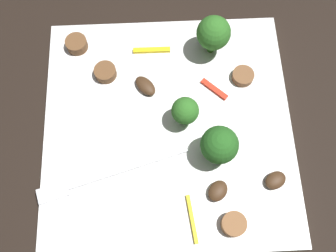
# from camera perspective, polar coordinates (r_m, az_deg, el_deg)

# --- Properties ---
(ground_plane) EXTENTS (1.40, 1.40, 0.00)m
(ground_plane) POSITION_cam_1_polar(r_m,az_deg,el_deg) (0.48, -0.00, -0.64)
(ground_plane) COLOR black
(plate) EXTENTS (0.30, 0.30, 0.02)m
(plate) POSITION_cam_1_polar(r_m,az_deg,el_deg) (0.48, -0.00, -0.33)
(plate) COLOR white
(plate) RESTS_ON ground_plane
(fork) EXTENTS (0.18, 0.06, 0.00)m
(fork) POSITION_cam_1_polar(r_m,az_deg,el_deg) (0.46, -9.65, -7.35)
(fork) COLOR silver
(fork) RESTS_ON plate
(broccoli_floret_0) EXTENTS (0.03, 0.03, 0.05)m
(broccoli_floret_0) POSITION_cam_1_polar(r_m,az_deg,el_deg) (0.45, 2.53, 2.19)
(broccoli_floret_0) COLOR #347525
(broccoli_floret_0) RESTS_ON plate
(broccoli_floret_1) EXTENTS (0.04, 0.04, 0.06)m
(broccoli_floret_1) POSITION_cam_1_polar(r_m,az_deg,el_deg) (0.49, 6.71, 13.39)
(broccoli_floret_1) COLOR #347525
(broccoli_floret_1) RESTS_ON plate
(broccoli_floret_2) EXTENTS (0.04, 0.04, 0.06)m
(broccoli_floret_2) POSITION_cam_1_polar(r_m,az_deg,el_deg) (0.43, 7.56, -2.78)
(broccoli_floret_2) COLOR #296420
(broccoli_floret_2) RESTS_ON plate
(sausage_slice_0) EXTENTS (0.04, 0.04, 0.01)m
(sausage_slice_0) POSITION_cam_1_polar(r_m,az_deg,el_deg) (0.50, -9.19, 7.80)
(sausage_slice_0) COLOR brown
(sausage_slice_0) RESTS_ON plate
(sausage_slice_1) EXTENTS (0.04, 0.04, 0.01)m
(sausage_slice_1) POSITION_cam_1_polar(r_m,az_deg,el_deg) (0.50, 10.94, 7.21)
(sausage_slice_1) COLOR brown
(sausage_slice_1) RESTS_ON plate
(sausage_slice_2) EXTENTS (0.04, 0.04, 0.01)m
(sausage_slice_2) POSITION_cam_1_polar(r_m,az_deg,el_deg) (0.53, -13.28, 11.64)
(sausage_slice_2) COLOR brown
(sausage_slice_2) RESTS_ON plate
(sausage_slice_3) EXTENTS (0.04, 0.04, 0.01)m
(sausage_slice_3) POSITION_cam_1_polar(r_m,az_deg,el_deg) (0.44, 9.63, -14.04)
(sausage_slice_3) COLOR brown
(sausage_slice_3) RESTS_ON plate
(mushroom_0) EXTENTS (0.03, 0.03, 0.01)m
(mushroom_0) POSITION_cam_1_polar(r_m,az_deg,el_deg) (0.45, 7.33, -9.43)
(mushroom_0) COLOR #422B19
(mushroom_0) RESTS_ON plate
(mushroom_1) EXTENTS (0.03, 0.03, 0.01)m
(mushroom_1) POSITION_cam_1_polar(r_m,az_deg,el_deg) (0.46, 15.50, -7.69)
(mushroom_1) COLOR #422B19
(mushroom_1) RESTS_ON plate
(mushroom_2) EXTENTS (0.03, 0.04, 0.01)m
(mushroom_2) POSITION_cam_1_polar(r_m,az_deg,el_deg) (0.49, -3.34, 5.91)
(mushroom_2) COLOR #422B19
(mushroom_2) RESTS_ON plate
(pepper_strip_0) EXTENTS (0.01, 0.05, 0.00)m
(pepper_strip_0) POSITION_cam_1_polar(r_m,az_deg,el_deg) (0.44, 3.56, -13.49)
(pepper_strip_0) COLOR yellow
(pepper_strip_0) RESTS_ON plate
(pepper_strip_1) EXTENTS (0.03, 0.03, 0.00)m
(pepper_strip_1) POSITION_cam_1_polar(r_m,az_deg,el_deg) (0.49, 6.81, 5.40)
(pepper_strip_1) COLOR red
(pepper_strip_1) RESTS_ON plate
(pepper_strip_2) EXTENTS (0.05, 0.01, 0.00)m
(pepper_strip_2) POSITION_cam_1_polar(r_m,az_deg,el_deg) (0.51, -2.41, 11.07)
(pepper_strip_2) COLOR yellow
(pepper_strip_2) RESTS_ON plate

